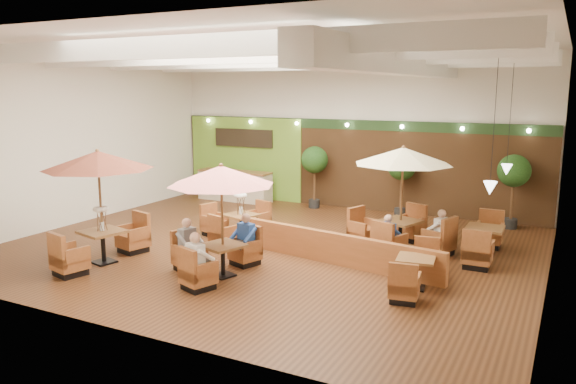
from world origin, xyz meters
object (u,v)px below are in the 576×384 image
Objects in this scene: diner_1 at (245,235)px; diner_2 at (189,239)px; topiary_0 at (315,162)px; topiary_2 at (514,174)px; table_1 at (219,195)px; table_0 at (99,177)px; diner_4 at (440,227)px; table_3 at (234,223)px; service_counter at (235,186)px; table_4 at (415,273)px; diner_0 at (197,255)px; topiary_1 at (402,169)px; diner_3 at (389,232)px; booth_divider at (337,249)px; table_5 at (484,243)px; table_2 at (402,180)px.

diner_2 is at bearing 57.09° from diner_1.
topiary_0 is at bearing -164.94° from diner_2.
topiary_2 reaches higher than topiary_0.
table_1 is at bearing 98.22° from diner_1.
table_0 reaches higher than diner_4.
topiary_0 is at bearing 101.99° from table_3.
service_counter is 10.16m from topiary_2.
diner_4 is (5.39, -3.89, -0.94)m from topiary_0.
topiary_0 is at bearing 3.45° from service_counter.
topiary_2 is at bearing 57.73° from table_0.
table_4 is 4.79m from diner_0.
topiary_1 is at bearing 0.00° from topiary_0.
table_1 is 3.30× the size of diner_1.
topiary_0 reaches higher than diner_3.
booth_divider is 2.06× the size of table_1.
topiary_1 is (5.21, 8.46, -0.52)m from table_0.
diner_3 is (-1.15, 1.76, 0.39)m from table_4.
diner_3 is at bearing 63.07° from table_1.
diner_3 reaches higher than service_counter.
diner_3 is at bearing -147.47° from table_5.
topiary_1 is 2.67× the size of diner_0.
diner_4 is (8.71, -3.69, 0.17)m from service_counter.
table_2 is 5.84m from diner_2.
topiary_2 is (5.56, 7.94, -0.18)m from table_1.
service_counter is at bearing 148.84° from booth_divider.
topiary_1 is at bearing 52.13° from diner_4.
diner_4 is at bearing 52.83° from booth_divider.
diner_0 is at bearing -160.51° from table_4.
topiary_2 is 10.29m from diner_2.
service_counter is 6.65m from topiary_1.
table_0 is at bearing 144.94° from diner_4.
table_4 is at bearing -107.59° from table_5.
table_0 is at bearing -171.40° from diner_0.
topiary_0 is (-6.48, 3.57, 1.30)m from table_5.
table_2 is 1.21× the size of table_4.
table_3 is (1.64, 3.52, -1.74)m from table_0.
table_0 is 1.12× the size of table_3.
table_3 is 3.17× the size of diner_0.
topiary_0 is (1.97, 8.46, -0.50)m from table_0.
table_2 is (7.67, -3.69, 1.34)m from service_counter.
topiary_0 is at bearing 121.06° from table_4.
booth_divider is 3.31m from table_1.
table_3 is (2.99, -4.74, -0.13)m from service_counter.
table_3 reaches higher than booth_divider.
diner_2 is 1.06× the size of diner_4.
table_0 reaches higher than table_4.
diner_4 is at bearing -109.56° from topiary_2.
service_counter is 1.11× the size of table_5.
table_0 reaches higher than table_3.
service_counter is 5.61m from table_3.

